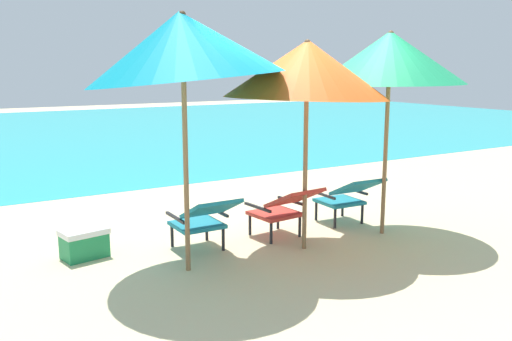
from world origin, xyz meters
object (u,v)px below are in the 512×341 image
at_px(lounge_chair_left, 204,218).
at_px(beach_umbrella_center, 307,69).
at_px(lounge_chair_right, 348,195).
at_px(cooler_box, 84,243).
at_px(beach_umbrella_left, 183,46).
at_px(beach_umbrella_right, 390,58).
at_px(lounge_chair_center, 284,207).

height_order(lounge_chair_left, beach_umbrella_center, beach_umbrella_center).
xyz_separation_m(lounge_chair_right, cooler_box, (-3.23, 0.51, -0.24)).
bearing_deg(lounge_chair_right, beach_umbrella_left, -170.39).
height_order(beach_umbrella_right, cooler_box, beach_umbrella_right).
distance_m(lounge_chair_left, beach_umbrella_left, 1.89).
bearing_deg(beach_umbrella_right, beach_umbrella_center, 178.74).
bearing_deg(lounge_chair_left, lounge_chair_right, 0.55).
distance_m(lounge_chair_center, cooler_box, 2.28).
height_order(lounge_chair_right, beach_umbrella_center, beach_umbrella_center).
bearing_deg(cooler_box, beach_umbrella_left, -48.75).
distance_m(lounge_chair_right, beach_umbrella_center, 1.95).
distance_m(lounge_chair_center, beach_umbrella_center, 1.64).
relative_size(beach_umbrella_left, beach_umbrella_right, 1.06).
bearing_deg(cooler_box, beach_umbrella_center, -23.70).
bearing_deg(beach_umbrella_left, lounge_chair_center, 13.60).
bearing_deg(lounge_chair_left, cooler_box, 155.78).
relative_size(lounge_chair_center, lounge_chair_right, 1.03).
bearing_deg(beach_umbrella_center, lounge_chair_left, 156.90).
relative_size(lounge_chair_left, cooler_box, 1.69).
bearing_deg(beach_umbrella_right, lounge_chair_center, 160.83).
height_order(lounge_chair_right, cooler_box, lounge_chair_right).
bearing_deg(beach_umbrella_left, lounge_chair_right, 9.61).
bearing_deg(lounge_chair_right, beach_umbrella_right, -72.88).
height_order(lounge_chair_center, cooler_box, lounge_chair_center).
bearing_deg(lounge_chair_right, lounge_chair_left, -179.45).
distance_m(lounge_chair_left, lounge_chair_right, 2.06).
height_order(lounge_chair_left, beach_umbrella_left, beach_umbrella_left).
relative_size(lounge_chair_right, cooler_box, 1.73).
xyz_separation_m(lounge_chair_left, lounge_chair_center, (1.02, -0.06, 0.00)).
bearing_deg(beach_umbrella_right, cooler_box, 163.59).
xyz_separation_m(lounge_chair_left, beach_umbrella_left, (-0.37, -0.39, 1.82)).
distance_m(lounge_chair_right, cooler_box, 3.28).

